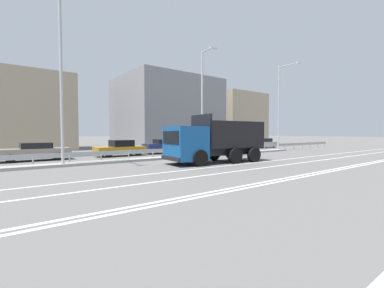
# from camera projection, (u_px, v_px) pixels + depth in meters

# --- Properties ---
(ground_plane) EXTENTS (320.00, 320.00, 0.00)m
(ground_plane) POSITION_uv_depth(u_px,v_px,m) (184.00, 161.00, 19.26)
(ground_plane) COLOR #605E5B
(lane_strip_0) EXTENTS (57.02, 0.16, 0.01)m
(lane_strip_0) POSITION_uv_depth(u_px,v_px,m) (235.00, 165.00, 16.73)
(lane_strip_0) COLOR silver
(lane_strip_0) RESTS_ON ground_plane
(lane_strip_1) EXTENTS (57.02, 0.16, 0.01)m
(lane_strip_1) POSITION_uv_depth(u_px,v_px,m) (260.00, 168.00, 15.13)
(lane_strip_1) COLOR silver
(lane_strip_1) RESTS_ON ground_plane
(lane_strip_2) EXTENTS (57.02, 0.16, 0.01)m
(lane_strip_2) POSITION_uv_depth(u_px,v_px,m) (306.00, 174.00, 12.89)
(lane_strip_2) COLOR silver
(lane_strip_2) RESTS_ON ground_plane
(lane_strip_3) EXTENTS (57.02, 0.16, 0.01)m
(lane_strip_3) POSITION_uv_depth(u_px,v_px,m) (312.00, 175.00, 12.63)
(lane_strip_3) COLOR silver
(lane_strip_3) RESTS_ON ground_plane
(median_island) EXTENTS (31.36, 1.10, 0.18)m
(median_island) POSITION_uv_depth(u_px,v_px,m) (170.00, 158.00, 20.81)
(median_island) COLOR gray
(median_island) RESTS_ON ground_plane
(median_guardrail) EXTENTS (57.02, 0.09, 0.78)m
(median_guardrail) POSITION_uv_depth(u_px,v_px,m) (164.00, 151.00, 21.55)
(median_guardrail) COLOR #9EA0A5
(median_guardrail) RESTS_ON ground_plane
(dump_truck) EXTENTS (7.42, 3.36, 3.33)m
(dump_truck) POSITION_uv_depth(u_px,v_px,m) (205.00, 145.00, 17.59)
(dump_truck) COLOR #144C8C
(dump_truck) RESTS_ON ground_plane
(median_road_sign) EXTENTS (0.80, 0.16, 2.45)m
(median_road_sign) POSITION_uv_depth(u_px,v_px,m) (225.00, 141.00, 24.55)
(median_road_sign) COLOR white
(median_road_sign) RESTS_ON ground_plane
(street_lamp_1) EXTENTS (0.71, 2.56, 10.22)m
(street_lamp_1) POSITION_uv_depth(u_px,v_px,m) (62.00, 74.00, 15.54)
(street_lamp_1) COLOR #ADADB2
(street_lamp_1) RESTS_ON ground_plane
(street_lamp_2) EXTENTS (0.71, 1.82, 9.38)m
(street_lamp_2) POSITION_uv_depth(u_px,v_px,m) (203.00, 99.00, 22.71)
(street_lamp_2) COLOR #ADADB2
(street_lamp_2) RESTS_ON ground_plane
(street_lamp_3) EXTENTS (0.70, 2.62, 9.81)m
(street_lamp_3) POSITION_uv_depth(u_px,v_px,m) (280.00, 104.00, 29.47)
(street_lamp_3) COLOR #ADADB2
(street_lamp_3) RESTS_ON ground_plane
(parked_car_2) EXTENTS (4.90, 2.08, 1.36)m
(parked_car_2) POSITION_uv_depth(u_px,v_px,m) (34.00, 151.00, 19.23)
(parked_car_2) COLOR gray
(parked_car_2) RESTS_ON ground_plane
(parked_car_3) EXTENTS (4.44, 1.95, 1.46)m
(parked_car_3) POSITION_uv_depth(u_px,v_px,m) (121.00, 148.00, 23.16)
(parked_car_3) COLOR #B27A14
(parked_car_3) RESTS_ON ground_plane
(parked_car_4) EXTENTS (4.52, 2.12, 1.45)m
(parked_car_4) POSITION_uv_depth(u_px,v_px,m) (165.00, 146.00, 26.31)
(parked_car_4) COLOR navy
(parked_car_4) RESTS_ON ground_plane
(parked_car_5) EXTENTS (4.89, 2.07, 1.53)m
(parked_car_5) POSITION_uv_depth(u_px,v_px,m) (206.00, 145.00, 29.04)
(parked_car_5) COLOR silver
(parked_car_5) RESTS_ON ground_plane
(parked_car_6) EXTENTS (3.96, 1.97, 1.41)m
(parked_car_6) POSITION_uv_depth(u_px,v_px,m) (239.00, 144.00, 33.05)
(parked_car_6) COLOR black
(parked_car_6) RESTS_ON ground_plane
(parked_car_7) EXTENTS (4.35, 1.92, 1.35)m
(parked_car_7) POSITION_uv_depth(u_px,v_px,m) (264.00, 143.00, 36.15)
(parked_car_7) COLOR #A3A3A8
(parked_car_7) RESTS_ON ground_plane
(background_building_1) EXTENTS (14.28, 12.60, 10.61)m
(background_building_1) POSITION_uv_depth(u_px,v_px,m) (167.00, 113.00, 41.24)
(background_building_1) COLOR gray
(background_building_1) RESTS_ON ground_plane
(background_building_2) EXTENTS (10.09, 11.18, 9.67)m
(background_building_2) POSITION_uv_depth(u_px,v_px,m) (230.00, 119.00, 51.12)
(background_building_2) COLOR tan
(background_building_2) RESTS_ON ground_plane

